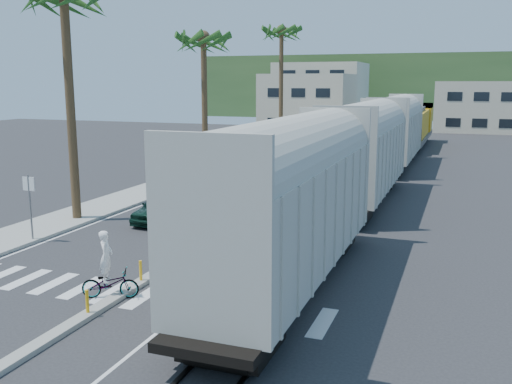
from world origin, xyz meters
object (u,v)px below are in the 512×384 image
at_px(car_lead, 162,207).
at_px(car_second, 202,189).
at_px(street_sign, 30,198).
at_px(cyclist, 109,277).

bearing_deg(car_lead, car_second, 92.11).
height_order(street_sign, car_second, street_sign).
relative_size(street_sign, car_second, 0.67).
bearing_deg(car_second, car_lead, -82.63).
distance_m(car_second, cyclist, 15.49).
xyz_separation_m(street_sign, cyclist, (7.02, -4.44, -1.27)).
bearing_deg(street_sign, car_lead, 57.10).
height_order(car_lead, cyclist, cyclist).
relative_size(street_sign, car_lead, 0.71).
bearing_deg(street_sign, cyclist, -32.32).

